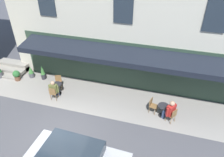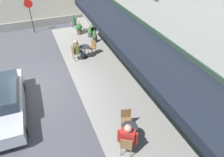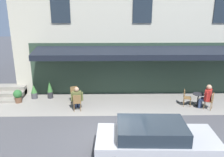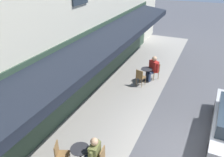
# 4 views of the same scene
# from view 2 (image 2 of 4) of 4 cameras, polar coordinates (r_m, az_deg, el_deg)

# --- Properties ---
(ground_plane) EXTENTS (70.00, 70.00, 0.00)m
(ground_plane) POSITION_cam_2_polar(r_m,az_deg,el_deg) (11.31, -19.23, -2.40)
(ground_plane) COLOR #4C4C51
(sidewalk_cafe_terrace) EXTENTS (20.50, 3.20, 0.01)m
(sidewalk_cafe_terrace) POSITION_cam_2_polar(r_m,az_deg,el_deg) (9.40, 4.00, -9.17)
(sidewalk_cafe_terrace) COLOR gray
(sidewalk_cafe_terrace) RESTS_ON ground_plane
(back_alley_steps) EXTENTS (2.40, 1.75, 0.60)m
(back_alley_steps) POSITION_cam_2_polar(r_m,az_deg,el_deg) (17.52, -6.53, 14.35)
(back_alley_steps) COLOR gray
(back_alley_steps) RESTS_ON ground_plane
(cafe_table_near_entrance) EXTENTS (0.60, 0.60, 0.75)m
(cafe_table_near_entrance) POSITION_cam_2_polar(r_m,az_deg,el_deg) (8.08, 4.62, -13.90)
(cafe_table_near_entrance) COLOR black
(cafe_table_near_entrance) RESTS_ON ground_plane
(cafe_chair_wicker_corner_left) EXTENTS (0.56, 0.56, 0.91)m
(cafe_chair_wicker_corner_left) POSITION_cam_2_polar(r_m,az_deg,el_deg) (7.65, 3.91, -17.19)
(cafe_chair_wicker_corner_left) COLOR olive
(cafe_chair_wicker_corner_left) RESTS_ON ground_plane
(cafe_chair_wicker_corner_right) EXTENTS (0.49, 0.49, 0.91)m
(cafe_chair_wicker_corner_right) POSITION_cam_2_polar(r_m,az_deg,el_deg) (8.45, 3.80, -10.41)
(cafe_chair_wicker_corner_right) COLOR olive
(cafe_chair_wicker_corner_right) RESTS_ON ground_plane
(cafe_table_mid_terrace) EXTENTS (0.60, 0.60, 0.75)m
(cafe_table_mid_terrace) POSITION_cam_2_polar(r_m,az_deg,el_deg) (13.02, -7.28, 7.46)
(cafe_table_mid_terrace) COLOR black
(cafe_table_mid_terrace) RESTS_ON ground_plane
(cafe_chair_wicker_near_door) EXTENTS (0.44, 0.44, 0.91)m
(cafe_chair_wicker_near_door) POSITION_cam_2_polar(r_m,az_deg,el_deg) (12.82, -9.93, 7.00)
(cafe_chair_wicker_near_door) COLOR olive
(cafe_chair_wicker_near_door) RESTS_ON ground_plane
(cafe_chair_wicker_kerbside) EXTENTS (0.52, 0.52, 0.91)m
(cafe_chair_wicker_kerbside) POSITION_cam_2_polar(r_m,az_deg,el_deg) (13.33, -5.15, 8.61)
(cafe_chair_wicker_kerbside) COLOR olive
(cafe_chair_wicker_kerbside) RESTS_ON ground_plane
(seated_patron_in_red) EXTENTS (0.69, 0.66, 1.36)m
(seated_patron_in_red) POSITION_cam_2_polar(r_m,az_deg,el_deg) (7.64, 4.23, -15.13)
(seated_patron_in_red) COLOR navy
(seated_patron_in_red) RESTS_ON ground_plane
(seated_companion_in_olive) EXTENTS (0.64, 0.55, 1.27)m
(seated_companion_in_olive) POSITION_cam_2_polar(r_m,az_deg,el_deg) (12.81, -9.09, 7.78)
(seated_companion_in_olive) COLOR navy
(seated_companion_in_olive) RESTS_ON ground_plane
(no_parking_sign) EXTENTS (0.13, 0.58, 2.60)m
(no_parking_sign) POSITION_cam_2_polar(r_m,az_deg,el_deg) (16.80, -21.15, 16.94)
(no_parking_sign) COLOR black
(no_parking_sign) RESTS_ON ground_plane
(potted_plant_entrance_left) EXTENTS (0.37, 0.37, 0.84)m
(potted_plant_entrance_left) POSITION_cam_2_polar(r_m,az_deg,el_deg) (15.70, -5.83, 12.41)
(potted_plant_entrance_left) COLOR #4C4C51
(potted_plant_entrance_left) RESTS_ON ground_plane
(potted_plant_by_steps) EXTENTS (0.32, 0.32, 1.09)m
(potted_plant_by_steps) POSITION_cam_2_polar(r_m,az_deg,el_deg) (14.84, -4.60, 11.55)
(potted_plant_by_steps) COLOR #2D2D33
(potted_plant_by_steps) RESTS_ON ground_plane
(potted_plant_under_sign) EXTENTS (0.37, 0.37, 1.03)m
(potted_plant_under_sign) POSITION_cam_2_polar(r_m,az_deg,el_deg) (17.44, -10.09, 14.85)
(potted_plant_under_sign) COLOR #4C4C51
(potted_plant_under_sign) RESTS_ON ground_plane
(potted_plant_entrance_right) EXTENTS (0.48, 0.48, 0.76)m
(potted_plant_entrance_right) POSITION_cam_2_polar(r_m,az_deg,el_deg) (16.21, -8.76, 12.99)
(potted_plant_entrance_right) COLOR brown
(potted_plant_entrance_right) RESTS_ON ground_plane
(parked_car_silver) EXTENTS (4.36, 1.94, 1.33)m
(parked_car_silver) POSITION_cam_2_polar(r_m,az_deg,el_deg) (9.97, -27.72, -5.56)
(parked_car_silver) COLOR #B7B7BC
(parked_car_silver) RESTS_ON ground_plane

